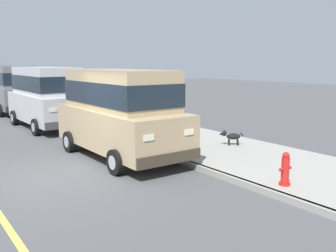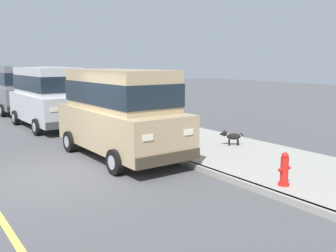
{
  "view_description": "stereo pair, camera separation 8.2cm",
  "coord_description": "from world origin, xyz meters",
  "px_view_note": "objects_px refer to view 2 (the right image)",
  "views": [
    {
      "loc": [
        -2.84,
        -8.72,
        2.73
      ],
      "look_at": [
        3.56,
        0.31,
        0.85
      ],
      "focal_mm": 40.34,
      "sensor_mm": 36.0,
      "label": 1
    },
    {
      "loc": [
        -2.78,
        -8.77,
        2.73
      ],
      "look_at": [
        3.56,
        0.31,
        0.85
      ],
      "focal_mm": 40.34,
      "sensor_mm": 36.0,
      "label": 2
    }
  ],
  "objects_px": {
    "car_tan_van": "(120,109)",
    "dog_black": "(232,136)",
    "fire_hydrant": "(284,170)",
    "car_silver_van": "(47,94)",
    "car_grey_van": "(14,87)"
  },
  "relations": [
    {
      "from": "car_grey_van",
      "to": "car_silver_van",
      "type": "bearing_deg",
      "value": -90.32
    },
    {
      "from": "car_silver_van",
      "to": "dog_black",
      "type": "distance_m",
      "value": 8.2
    },
    {
      "from": "car_tan_van",
      "to": "car_grey_van",
      "type": "bearing_deg",
      "value": 90.4
    },
    {
      "from": "car_tan_van",
      "to": "dog_black",
      "type": "relative_size",
      "value": 7.85
    },
    {
      "from": "car_silver_van",
      "to": "dog_black",
      "type": "relative_size",
      "value": 7.87
    },
    {
      "from": "car_tan_van",
      "to": "car_grey_van",
      "type": "relative_size",
      "value": 1.0
    },
    {
      "from": "dog_black",
      "to": "car_grey_van",
      "type": "bearing_deg",
      "value": 104.33
    },
    {
      "from": "fire_hydrant",
      "to": "car_tan_van",
      "type": "bearing_deg",
      "value": 107.11
    },
    {
      "from": "car_grey_van",
      "to": "fire_hydrant",
      "type": "bearing_deg",
      "value": -84.83
    },
    {
      "from": "car_silver_van",
      "to": "dog_black",
      "type": "xyz_separation_m",
      "value": [
        3.43,
        -7.39,
        -0.97
      ]
    },
    {
      "from": "car_tan_van",
      "to": "dog_black",
      "type": "distance_m",
      "value": 3.64
    },
    {
      "from": "car_silver_van",
      "to": "fire_hydrant",
      "type": "relative_size",
      "value": 6.81
    },
    {
      "from": "car_tan_van",
      "to": "fire_hydrant",
      "type": "bearing_deg",
      "value": -72.89
    },
    {
      "from": "car_grey_van",
      "to": "dog_black",
      "type": "bearing_deg",
      "value": -75.67
    },
    {
      "from": "car_tan_van",
      "to": "dog_black",
      "type": "xyz_separation_m",
      "value": [
        3.31,
        -1.16,
        -0.97
      ]
    }
  ]
}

